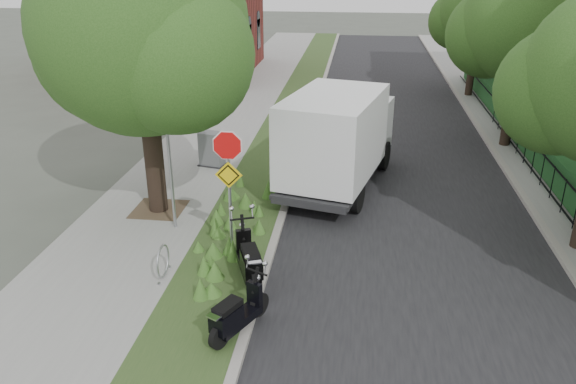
{
  "coord_description": "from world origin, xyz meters",
  "views": [
    {
      "loc": [
        1.41,
        -11.0,
        6.85
      ],
      "look_at": [
        -0.19,
        1.76,
        1.3
      ],
      "focal_mm": 35.0,
      "sensor_mm": 36.0,
      "label": 1
    }
  ],
  "objects_px": {
    "scooter_near": "(250,264)",
    "utility_cabinet": "(212,150)",
    "sign_assembly": "(228,168)",
    "box_truck": "(338,135)",
    "scooter_far": "(234,318)"
  },
  "relations": [
    {
      "from": "scooter_near",
      "to": "utility_cabinet",
      "type": "distance_m",
      "value": 7.52
    },
    {
      "from": "scooter_near",
      "to": "utility_cabinet",
      "type": "height_order",
      "value": "utility_cabinet"
    },
    {
      "from": "sign_assembly",
      "to": "box_truck",
      "type": "bearing_deg",
      "value": 64.27
    },
    {
      "from": "sign_assembly",
      "to": "scooter_far",
      "type": "relative_size",
      "value": 2.06
    },
    {
      "from": "sign_assembly",
      "to": "scooter_near",
      "type": "height_order",
      "value": "sign_assembly"
    },
    {
      "from": "box_truck",
      "to": "utility_cabinet",
      "type": "distance_m",
      "value": 4.53
    },
    {
      "from": "scooter_far",
      "to": "box_truck",
      "type": "xyz_separation_m",
      "value": [
        1.59,
        7.85,
        1.19
      ]
    },
    {
      "from": "scooter_near",
      "to": "box_truck",
      "type": "height_order",
      "value": "box_truck"
    },
    {
      "from": "scooter_near",
      "to": "scooter_far",
      "type": "xyz_separation_m",
      "value": [
        0.06,
        -1.91,
        -0.04
      ]
    },
    {
      "from": "sign_assembly",
      "to": "scooter_near",
      "type": "distance_m",
      "value": 2.22
    },
    {
      "from": "utility_cabinet",
      "to": "scooter_far",
      "type": "bearing_deg",
      "value": -73.29
    },
    {
      "from": "scooter_far",
      "to": "box_truck",
      "type": "relative_size",
      "value": 0.25
    },
    {
      "from": "scooter_near",
      "to": "utility_cabinet",
      "type": "relative_size",
      "value": 1.55
    },
    {
      "from": "box_truck",
      "to": "sign_assembly",
      "type": "bearing_deg",
      "value": -115.73
    },
    {
      "from": "scooter_far",
      "to": "box_truck",
      "type": "distance_m",
      "value": 8.09
    }
  ]
}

